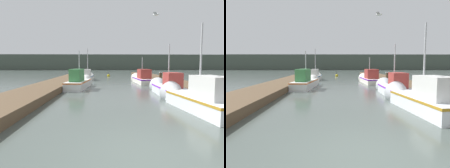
# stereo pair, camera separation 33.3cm
# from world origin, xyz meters

# --- Properties ---
(ground_plane) EXTENTS (200.00, 200.00, 0.00)m
(ground_plane) POSITION_xyz_m (0.00, 0.00, 0.00)
(ground_plane) COLOR #47514C
(dock_left) EXTENTS (2.84, 40.00, 0.46)m
(dock_left) POSITION_xyz_m (-5.76, 16.00, 0.23)
(dock_left) COLOR brown
(dock_left) RESTS_ON ground_plane
(dock_right) EXTENTS (2.84, 40.00, 0.46)m
(dock_right) POSITION_xyz_m (5.76, 16.00, 0.23)
(dock_right) COLOR brown
(dock_right) RESTS_ON ground_plane
(distant_shore_ridge) EXTENTS (120.00, 16.00, 5.43)m
(distant_shore_ridge) POSITION_xyz_m (0.00, 73.28, 2.72)
(distant_shore_ridge) COLOR #424C42
(distant_shore_ridge) RESTS_ON ground_plane
(fishing_boat_0) EXTENTS (2.14, 5.78, 4.41)m
(fishing_boat_0) POSITION_xyz_m (3.31, 4.93, 0.52)
(fishing_boat_0) COLOR silver
(fishing_boat_0) RESTS_ON ground_plane
(fishing_boat_1) EXTENTS (1.60, 5.66, 3.91)m
(fishing_boat_1) POSITION_xyz_m (3.36, 9.62, 0.45)
(fishing_boat_1) COLOR silver
(fishing_boat_1) RESTS_ON ground_plane
(fishing_boat_2) EXTENTS (1.92, 6.12, 3.64)m
(fishing_boat_2) POSITION_xyz_m (-3.35, 13.70, 0.53)
(fishing_boat_2) COLOR silver
(fishing_boat_2) RESTS_ON ground_plane
(fishing_boat_3) EXTENTS (1.75, 6.08, 3.28)m
(fishing_boat_3) POSITION_xyz_m (3.15, 18.36, 0.48)
(fishing_boat_3) COLOR silver
(fishing_boat_3) RESTS_ON ground_plane
(fishing_boat_4) EXTENTS (1.51, 4.53, 4.50)m
(fishing_boat_4) POSITION_xyz_m (-3.37, 22.66, 0.47)
(fishing_boat_4) COLOR silver
(fishing_boat_4) RESTS_ON ground_plane
(mooring_piling_0) EXTENTS (0.33, 0.33, 1.40)m
(mooring_piling_0) POSITION_xyz_m (4.36, 12.76, 0.71)
(mooring_piling_0) COLOR #473523
(mooring_piling_0) RESTS_ON ground_plane
(mooring_piling_1) EXTENTS (0.31, 0.31, 1.37)m
(mooring_piling_1) POSITION_xyz_m (4.23, 14.38, 0.69)
(mooring_piling_1) COLOR #473523
(mooring_piling_1) RESTS_ON ground_plane
(mooring_piling_2) EXTENTS (0.34, 0.34, 1.01)m
(mooring_piling_2) POSITION_xyz_m (-4.31, 15.60, 0.51)
(mooring_piling_2) COLOR #473523
(mooring_piling_2) RESTS_ON ground_plane
(mooring_piling_3) EXTENTS (0.25, 0.25, 1.39)m
(mooring_piling_3) POSITION_xyz_m (4.49, 20.92, 0.70)
(mooring_piling_3) COLOR #473523
(mooring_piling_3) RESTS_ON ground_plane
(channel_buoy) EXTENTS (0.49, 0.49, 0.99)m
(channel_buoy) POSITION_xyz_m (-0.43, 29.87, 0.14)
(channel_buoy) COLOR gold
(channel_buoy) RESTS_ON ground_plane
(seagull_lead) EXTENTS (0.37, 0.54, 0.12)m
(seagull_lead) POSITION_xyz_m (1.25, 4.81, 4.38)
(seagull_lead) COLOR white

